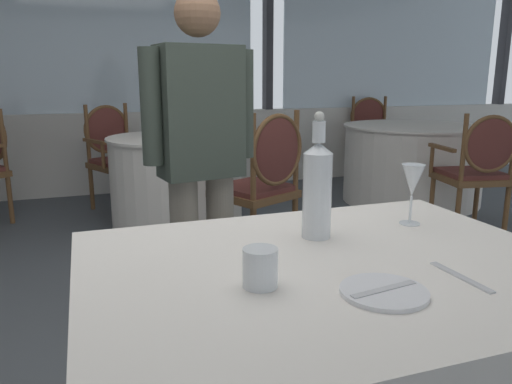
# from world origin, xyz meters

# --- Properties ---
(ground_plane) EXTENTS (14.00, 14.00, 0.00)m
(ground_plane) POSITION_xyz_m (0.00, 0.00, 0.00)
(ground_plane) COLOR #4C5156
(window_wall_far) EXTENTS (10.77, 0.14, 2.78)m
(window_wall_far) POSITION_xyz_m (-0.00, 3.59, 1.11)
(window_wall_far) COLOR silver
(window_wall_far) RESTS_ON ground_plane
(side_plate) EXTENTS (0.19, 0.19, 0.01)m
(side_plate) POSITION_xyz_m (0.24, -1.01, 0.76)
(side_plate) COLOR white
(side_plate) RESTS_ON foreground_table
(butter_knife) EXTENTS (0.17, 0.04, 0.00)m
(butter_knife) POSITION_xyz_m (0.24, -1.01, 0.77)
(butter_knife) COLOR silver
(butter_knife) RESTS_ON foreground_table
(dinner_fork) EXTENTS (0.02, 0.19, 0.00)m
(dinner_fork) POSITION_xyz_m (0.46, -0.99, 0.76)
(dinner_fork) COLOR silver
(dinner_fork) RESTS_ON foreground_table
(water_bottle) EXTENTS (0.08, 0.08, 0.36)m
(water_bottle) POSITION_xyz_m (0.27, -0.61, 0.90)
(water_bottle) COLOR white
(water_bottle) RESTS_ON foreground_table
(wine_glass) EXTENTS (0.07, 0.07, 0.19)m
(wine_glass) POSITION_xyz_m (0.61, -0.59, 0.89)
(wine_glass) COLOR white
(wine_glass) RESTS_ON foreground_table
(water_tumbler) EXTENTS (0.08, 0.08, 0.09)m
(water_tumbler) POSITION_xyz_m (-0.00, -0.88, 0.80)
(water_tumbler) COLOR white
(water_tumbler) RESTS_ON foreground_table
(background_table_1) EXTENTS (1.36, 1.36, 0.76)m
(background_table_1) POSITION_xyz_m (2.70, 2.20, 0.38)
(background_table_1) COLOR white
(background_table_1) RESTS_ON ground_plane
(dining_chair_1_0) EXTENTS (0.60, 0.54, 0.96)m
(dining_chair_1_0) POSITION_xyz_m (2.49, 1.12, 0.56)
(dining_chair_1_0) COLOR brown
(dining_chair_1_0) RESTS_ON ground_plane
(dining_chair_1_1) EXTENTS (0.60, 0.54, 0.99)m
(dining_chair_1_1) POSITION_xyz_m (2.91, 3.30, 0.57)
(dining_chair_1_1) COLOR brown
(dining_chair_1_1) RESTS_ON ground_plane
(background_table_2) EXTENTS (1.07, 1.07, 0.76)m
(background_table_2) POSITION_xyz_m (0.34, 2.02, 0.38)
(background_table_2) COLOR white
(background_table_2) RESTS_ON ground_plane
(dining_chair_2_0) EXTENTS (0.64, 0.61, 1.00)m
(dining_chair_2_0) POSITION_xyz_m (0.75, 1.15, 0.58)
(dining_chair_2_0) COLOR brown
(dining_chair_2_0) RESTS_ON ground_plane
(dining_chair_2_1) EXTENTS (0.64, 0.61, 0.97)m
(dining_chair_2_1) POSITION_xyz_m (-0.08, 2.90, 0.56)
(dining_chair_2_1) COLOR brown
(dining_chair_2_1) RESTS_ON ground_plane
(diner_person_0) EXTENTS (0.52, 0.26, 1.57)m
(diner_person_0) POSITION_xyz_m (0.15, 0.33, 0.89)
(diner_person_0) COLOR gray
(diner_person_0) RESTS_ON ground_plane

